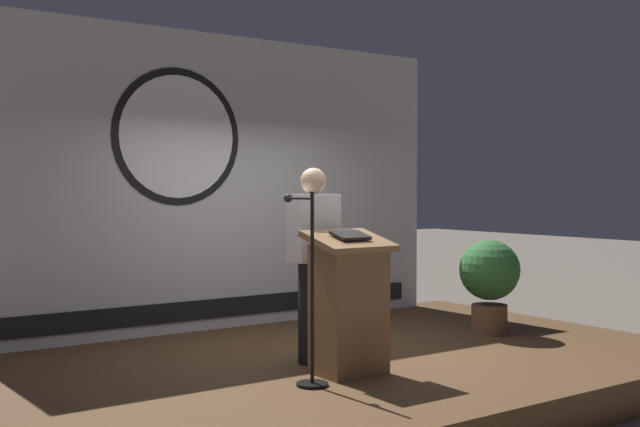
{
  "coord_description": "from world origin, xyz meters",
  "views": [
    {
      "loc": [
        -3.92,
        -5.48,
        1.77
      ],
      "look_at": [
        -0.23,
        -0.17,
        1.56
      ],
      "focal_mm": 43.81,
      "sensor_mm": 36.0,
      "label": 1
    }
  ],
  "objects": [
    {
      "name": "microphone_stand",
      "position": [
        -0.68,
        -0.68,
        0.8
      ],
      "size": [
        0.24,
        0.49,
        1.45
      ],
      "color": "black",
      "rests_on": "stage_platform"
    },
    {
      "name": "ground_plane",
      "position": [
        0.0,
        0.0,
        0.0
      ],
      "size": [
        40.0,
        40.0,
        0.0
      ],
      "primitive_type": "plane",
      "color": "#6B6056"
    },
    {
      "name": "potted_plant",
      "position": [
        1.96,
        -0.03,
        0.88
      ],
      "size": [
        0.61,
        0.61,
        0.95
      ],
      "color": "brown",
      "rests_on": "stage_platform"
    },
    {
      "name": "stage_platform",
      "position": [
        0.0,
        0.0,
        0.15
      ],
      "size": [
        6.4,
        4.0,
        0.3
      ],
      "primitive_type": "cube",
      "color": "brown",
      "rests_on": "ground"
    },
    {
      "name": "speaker_person",
      "position": [
        -0.24,
        -0.09,
        1.14
      ],
      "size": [
        0.4,
        0.26,
        1.64
      ],
      "color": "black",
      "rests_on": "stage_platform"
    },
    {
      "name": "podium",
      "position": [
        -0.23,
        -0.57,
        0.85
      ],
      "size": [
        0.64,
        0.5,
        1.14
      ],
      "color": "olive",
      "rests_on": "stage_platform"
    },
    {
      "name": "banner_display",
      "position": [
        -0.02,
        1.85,
        1.84
      ],
      "size": [
        5.23,
        0.12,
        3.08
      ],
      "color": "silver",
      "rests_on": "stage_platform"
    }
  ]
}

